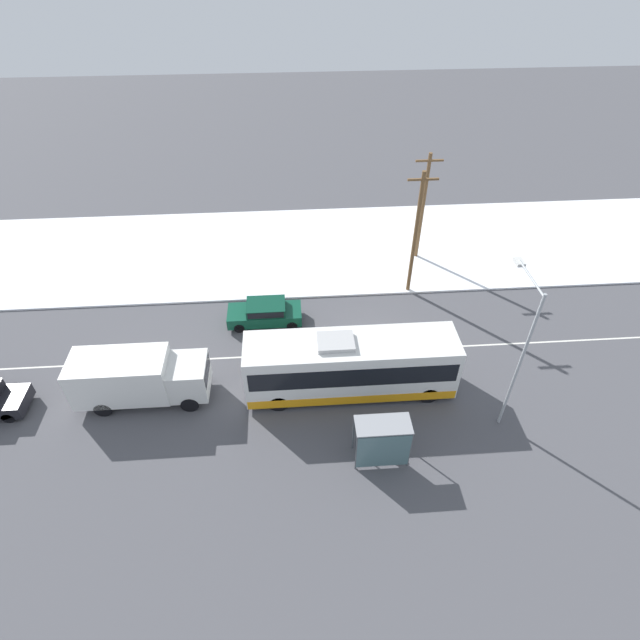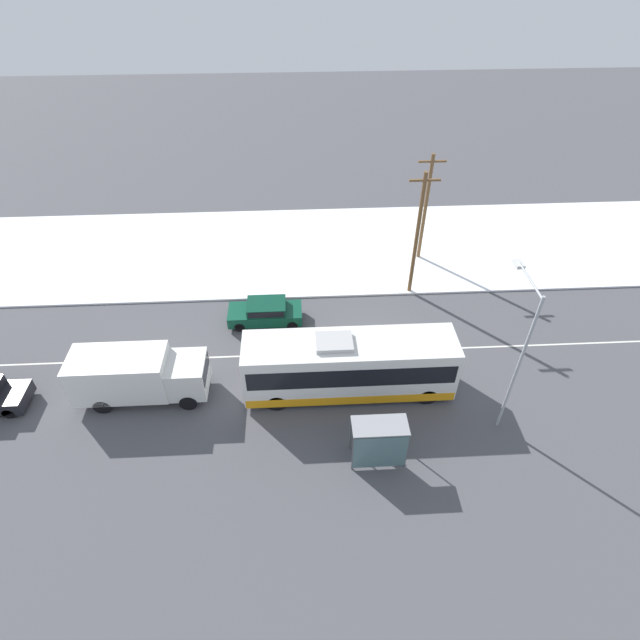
% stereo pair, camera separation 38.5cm
% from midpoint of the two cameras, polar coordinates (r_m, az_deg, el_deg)
% --- Properties ---
extents(ground_plane, '(120.00, 120.00, 0.00)m').
position_cam_midpoint_polar(ground_plane, '(28.94, 5.67, -3.51)').
color(ground_plane, '#4C4C51').
extents(snow_lot, '(80.00, 11.80, 0.12)m').
position_cam_midpoint_polar(snow_lot, '(37.59, 3.18, 8.35)').
color(snow_lot, white).
rests_on(snow_lot, ground_plane).
extents(lane_marking_center, '(60.00, 0.12, 0.00)m').
position_cam_midpoint_polar(lane_marking_center, '(28.94, 5.67, -3.51)').
color(lane_marking_center, silver).
rests_on(lane_marking_center, ground_plane).
extents(city_bus, '(10.70, 2.57, 3.57)m').
position_cam_midpoint_polar(city_bus, '(25.55, 3.08, -5.23)').
color(city_bus, white).
rests_on(city_bus, ground_plane).
extents(box_truck, '(6.67, 2.30, 2.81)m').
position_cam_midpoint_polar(box_truck, '(26.91, -20.52, -6.10)').
color(box_truck, silver).
rests_on(box_truck, ground_plane).
extents(sedan_car, '(4.45, 1.80, 1.43)m').
position_cam_midpoint_polar(sedan_car, '(30.39, -6.64, 0.91)').
color(sedan_car, '#0F4733').
rests_on(sedan_car, ground_plane).
extents(pedestrian_at_stop, '(0.66, 0.29, 1.84)m').
position_cam_midpoint_polar(pedestrian_at_stop, '(23.91, 5.49, -11.92)').
color(pedestrian_at_stop, '#23232D').
rests_on(pedestrian_at_stop, ground_plane).
extents(bus_shelter, '(2.49, 1.20, 2.40)m').
position_cam_midpoint_polar(bus_shelter, '(22.82, 6.73, -13.41)').
color(bus_shelter, gray).
rests_on(bus_shelter, ground_plane).
extents(streetlamp, '(0.36, 2.97, 8.02)m').
position_cam_midpoint_polar(streetlamp, '(23.67, 21.51, -2.10)').
color(streetlamp, '#9EA3A8').
rests_on(streetlamp, ground_plane).
extents(utility_pole_roadside, '(1.80, 0.24, 8.33)m').
position_cam_midpoint_polar(utility_pole_roadside, '(31.26, 10.52, 9.71)').
color(utility_pole_roadside, brown).
rests_on(utility_pole_roadside, ground_plane).
extents(utility_pole_snowlot, '(1.80, 0.24, 7.72)m').
position_cam_midpoint_polar(utility_pole_snowlot, '(35.13, 11.37, 12.64)').
color(utility_pole_snowlot, brown).
rests_on(utility_pole_snowlot, ground_plane).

